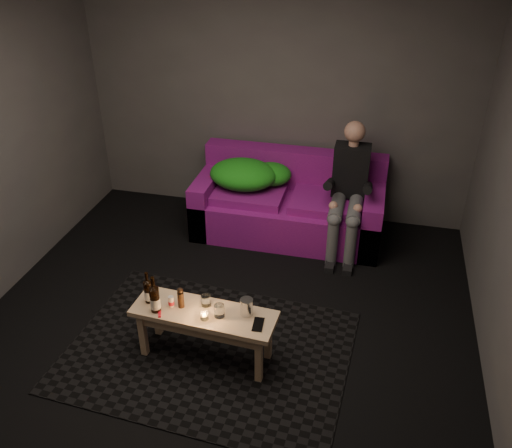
{
  "coord_description": "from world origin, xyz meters",
  "views": [
    {
      "loc": [
        1.05,
        -3.0,
        2.99
      ],
      "look_at": [
        0.09,
        0.97,
        0.55
      ],
      "focal_mm": 38.0,
      "sensor_mm": 36.0,
      "label": 1
    }
  ],
  "objects_px": {
    "beer_bottle_b": "(155,299)",
    "coffee_table": "(204,320)",
    "beer_bottle_a": "(148,291)",
    "person": "(349,188)",
    "sofa": "(289,206)",
    "steel_cup": "(247,307)"
  },
  "relations": [
    {
      "from": "sofa",
      "to": "beer_bottle_a",
      "type": "height_order",
      "value": "sofa"
    },
    {
      "from": "sofa",
      "to": "coffee_table",
      "type": "height_order",
      "value": "sofa"
    },
    {
      "from": "person",
      "to": "coffee_table",
      "type": "height_order",
      "value": "person"
    },
    {
      "from": "person",
      "to": "coffee_table",
      "type": "bearing_deg",
      "value": -115.54
    },
    {
      "from": "steel_cup",
      "to": "beer_bottle_b",
      "type": "bearing_deg",
      "value": -169.68
    },
    {
      "from": "sofa",
      "to": "beer_bottle_b",
      "type": "bearing_deg",
      "value": -106.75
    },
    {
      "from": "coffee_table",
      "to": "beer_bottle_b",
      "type": "relative_size",
      "value": 3.64
    },
    {
      "from": "sofa",
      "to": "steel_cup",
      "type": "height_order",
      "value": "sofa"
    },
    {
      "from": "person",
      "to": "coffee_table",
      "type": "relative_size",
      "value": 1.16
    },
    {
      "from": "coffee_table",
      "to": "beer_bottle_a",
      "type": "relative_size",
      "value": 4.15
    },
    {
      "from": "beer_bottle_b",
      "to": "sofa",
      "type": "bearing_deg",
      "value": 73.25
    },
    {
      "from": "beer_bottle_a",
      "to": "steel_cup",
      "type": "height_order",
      "value": "beer_bottle_a"
    },
    {
      "from": "coffee_table",
      "to": "person",
      "type": "bearing_deg",
      "value": 64.46
    },
    {
      "from": "beer_bottle_a",
      "to": "beer_bottle_b",
      "type": "height_order",
      "value": "beer_bottle_b"
    },
    {
      "from": "sofa",
      "to": "coffee_table",
      "type": "relative_size",
      "value": 1.74
    },
    {
      "from": "beer_bottle_b",
      "to": "coffee_table",
      "type": "bearing_deg",
      "value": 11.55
    },
    {
      "from": "beer_bottle_b",
      "to": "steel_cup",
      "type": "xyz_separation_m",
      "value": [
        0.65,
        0.12,
        -0.05
      ]
    },
    {
      "from": "beer_bottle_a",
      "to": "beer_bottle_b",
      "type": "xyz_separation_m",
      "value": [
        0.09,
        -0.09,
        0.01
      ]
    },
    {
      "from": "person",
      "to": "beer_bottle_b",
      "type": "xyz_separation_m",
      "value": [
        -1.2,
        -1.87,
        -0.11
      ]
    },
    {
      "from": "person",
      "to": "sofa",
      "type": "bearing_deg",
      "value": 165.5
    },
    {
      "from": "beer_bottle_a",
      "to": "beer_bottle_b",
      "type": "relative_size",
      "value": 0.88
    },
    {
      "from": "steel_cup",
      "to": "person",
      "type": "bearing_deg",
      "value": 72.52
    }
  ]
}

